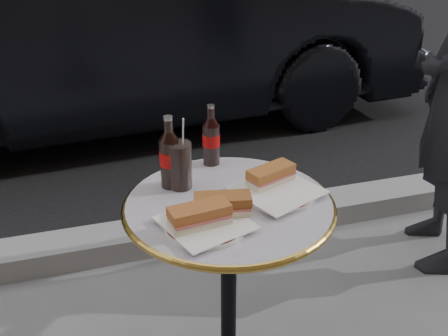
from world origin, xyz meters
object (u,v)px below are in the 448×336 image
object	(u,v)px
bistro_table	(229,301)
cola_bottle_right	(211,135)
plate_left	(206,225)
parked_car	(122,27)
cola_glass	(180,165)
plate_right	(276,192)
cola_bottle_left	(170,152)

from	to	relation	value
bistro_table	cola_bottle_right	bearing A→B (deg)	85.51
plate_left	parked_car	bearing A→B (deg)	87.29
parked_car	plate_left	bearing A→B (deg)	172.87
plate_left	cola_glass	world-z (taller)	cola_glass
bistro_table	parked_car	world-z (taller)	parked_car
plate_left	bistro_table	bearing A→B (deg)	47.09
bistro_table	plate_right	world-z (taller)	plate_right
cola_glass	cola_bottle_right	bearing A→B (deg)	44.04
plate_right	cola_glass	world-z (taller)	cola_glass
plate_left	plate_right	distance (m)	0.27
plate_right	cola_bottle_left	bearing A→B (deg)	153.66
bistro_table	cola_bottle_left	size ratio (longest dim) A/B	3.21
cola_bottle_right	plate_right	bearing A→B (deg)	-63.27
plate_left	cola_glass	size ratio (longest dim) A/B	1.52
plate_left	cola_bottle_left	distance (m)	0.28
plate_right	parked_car	world-z (taller)	parked_car
cola_glass	parked_car	xyz separation A→B (m)	(0.14, 2.41, -0.13)
plate_right	cola_glass	distance (m)	0.30
cola_bottle_left	plate_left	bearing A→B (deg)	-81.17
plate_left	plate_right	bearing A→B (deg)	24.18
bistro_table	cola_glass	xyz separation A→B (m)	(-0.11, 0.13, 0.44)
cola_glass	bistro_table	bearing A→B (deg)	-49.40
plate_right	cola_bottle_right	bearing A→B (deg)	116.73
plate_left	cola_bottle_right	size ratio (longest dim) A/B	1.09
bistro_table	cola_glass	world-z (taller)	cola_glass
cola_glass	cola_bottle_left	bearing A→B (deg)	149.17
plate_left	plate_right	world-z (taller)	same
cola_bottle_left	cola_glass	bearing A→B (deg)	-30.83
plate_left	plate_right	xyz separation A→B (m)	(0.25, 0.11, 0.00)
parked_car	plate_right	bearing A→B (deg)	178.37
cola_bottle_left	plate_right	bearing A→B (deg)	-26.34
parked_car	cola_glass	bearing A→B (deg)	172.29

